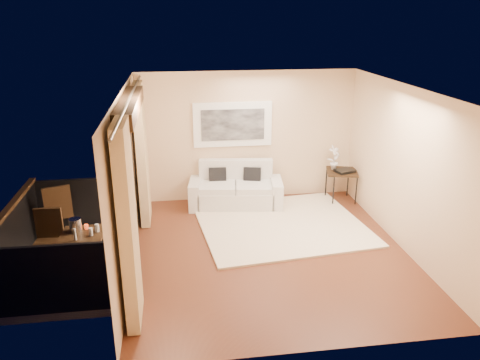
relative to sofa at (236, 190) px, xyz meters
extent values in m
plane|color=#5E2F1B|center=(0.30, -2.09, -0.32)|extent=(5.00, 5.00, 0.00)
plane|color=white|center=(0.30, -2.09, 2.38)|extent=(5.00, 5.00, 0.00)
plane|color=#D6B58F|center=(0.30, 0.41, 1.03)|extent=(4.50, 0.00, 4.50)
plane|color=#D6B58F|center=(0.30, -4.59, 1.03)|extent=(4.50, 0.00, 4.50)
plane|color=#D6B58F|center=(2.55, -2.09, 1.03)|extent=(0.00, 5.00, 5.00)
plane|color=#D6B58F|center=(-1.95, -0.24, 1.03)|extent=(0.00, 2.70, 2.70)
plane|color=#D6B58F|center=(-1.95, -3.94, 1.03)|extent=(0.00, 2.70, 2.70)
plane|color=#D6B58F|center=(-1.95, -2.09, 2.23)|extent=(0.00, 2.40, 2.40)
cube|color=black|center=(-1.83, -2.09, 2.20)|extent=(0.28, 2.40, 0.22)
cube|color=#605B56|center=(-2.85, -2.09, -0.38)|extent=(1.80, 2.60, 0.12)
cube|color=black|center=(-3.71, -2.09, 0.18)|extent=(0.06, 2.60, 1.00)
cube|color=black|center=(-2.85, -0.82, 0.18)|extent=(1.80, 0.06, 1.00)
cube|color=black|center=(-2.85, -3.36, 0.18)|extent=(1.80, 0.06, 1.00)
cube|color=black|center=(-3.71, -2.09, 0.70)|extent=(0.10, 2.60, 0.06)
cube|color=#D6B884|center=(-1.81, -0.54, 1.00)|extent=(0.16, 0.75, 2.62)
cube|color=#D6B884|center=(-1.81, -3.64, 1.00)|extent=(0.16, 0.75, 2.62)
cylinder|color=#4C473F|center=(-1.81, -2.09, 2.31)|extent=(0.04, 4.80, 0.04)
cube|color=white|center=(-0.01, 0.38, 1.30)|extent=(1.62, 0.05, 0.92)
cube|color=black|center=(-0.01, 0.35, 1.30)|extent=(1.30, 0.02, 0.64)
cube|color=beige|center=(0.72, -1.15, -0.30)|extent=(3.25, 2.90, 0.04)
cube|color=silver|center=(-0.01, -0.07, -0.13)|extent=(1.62, 1.00, 0.38)
cube|color=silver|center=(0.03, 0.24, 0.22)|extent=(1.54, 0.39, 0.74)
cube|color=silver|center=(-0.84, 0.04, -0.04)|extent=(0.32, 0.83, 0.56)
cube|color=silver|center=(0.82, -0.17, -0.04)|extent=(0.32, 0.83, 0.56)
cube|color=silver|center=(-0.38, -0.05, 0.12)|extent=(0.80, 0.80, 0.13)
cube|color=silver|center=(0.35, -0.14, 0.12)|extent=(0.80, 0.80, 0.13)
cube|color=black|center=(-0.36, 0.16, 0.27)|extent=(0.37, 0.18, 0.37)
cube|color=black|center=(0.35, 0.07, 0.27)|extent=(0.39, 0.25, 0.37)
cube|color=black|center=(2.23, -0.09, 0.33)|extent=(0.74, 0.74, 0.04)
cylinder|color=black|center=(1.99, -0.33, -0.01)|extent=(0.03, 0.03, 0.62)
cylinder|color=black|center=(2.48, -0.33, -0.01)|extent=(0.03, 0.03, 0.62)
cylinder|color=black|center=(1.99, 0.16, -0.01)|extent=(0.03, 0.03, 0.62)
cylinder|color=black|center=(2.48, 0.16, -0.01)|extent=(0.03, 0.03, 0.62)
cube|color=black|center=(2.25, -0.18, 0.37)|extent=(0.45, 0.38, 0.05)
imported|color=white|center=(2.08, 0.01, 0.61)|extent=(0.33, 0.30, 0.52)
cube|color=black|center=(-2.61, -2.50, 0.38)|extent=(0.63, 0.63, 0.05)
cylinder|color=black|center=(-2.86, -2.75, 0.02)|extent=(0.04, 0.04, 0.67)
cylinder|color=black|center=(-2.36, -2.75, 0.02)|extent=(0.04, 0.04, 0.67)
cylinder|color=black|center=(-2.86, -2.25, 0.02)|extent=(0.04, 0.04, 0.67)
cylinder|color=black|center=(-2.36, -2.25, 0.02)|extent=(0.04, 0.04, 0.67)
cube|color=black|center=(-3.28, -1.09, 0.16)|extent=(0.57, 0.57, 0.05)
cube|color=black|center=(-3.21, -1.28, 0.43)|extent=(0.44, 0.20, 0.59)
cylinder|color=black|center=(-3.17, -0.86, -0.09)|extent=(0.03, 0.03, 0.46)
cylinder|color=black|center=(-3.51, -0.98, -0.09)|extent=(0.03, 0.03, 0.46)
cylinder|color=black|center=(-3.05, -1.20, -0.09)|extent=(0.03, 0.03, 0.46)
cylinder|color=black|center=(-3.39, -1.32, -0.09)|extent=(0.03, 0.03, 0.46)
cube|color=black|center=(-3.20, -2.18, 0.12)|extent=(0.43, 0.43, 0.05)
cube|color=black|center=(-3.19, -2.00, 0.37)|extent=(0.41, 0.07, 0.54)
cylinder|color=black|center=(-3.38, -2.34, -0.11)|extent=(0.03, 0.03, 0.42)
cylinder|color=black|center=(-3.04, -2.36, -0.11)|extent=(0.03, 0.03, 0.42)
cylinder|color=black|center=(-3.36, -2.01, -0.11)|extent=(0.03, 0.03, 0.42)
cylinder|color=black|center=(-3.03, -2.03, -0.11)|extent=(0.03, 0.03, 0.42)
cylinder|color=white|center=(-2.71, -2.40, 0.51)|extent=(0.18, 0.18, 0.20)
cylinder|color=#F03E15|center=(-2.57, -2.34, 0.44)|extent=(0.06, 0.06, 0.07)
cylinder|color=silver|center=(-2.66, -2.70, 0.50)|extent=(0.04, 0.04, 0.18)
cylinder|color=silver|center=(-2.47, -2.58, 0.47)|extent=(0.06, 0.06, 0.12)
cylinder|color=silver|center=(-2.40, -2.46, 0.47)|extent=(0.06, 0.06, 0.12)
camera|label=1|loc=(-1.18, -8.95, 3.47)|focal=35.00mm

